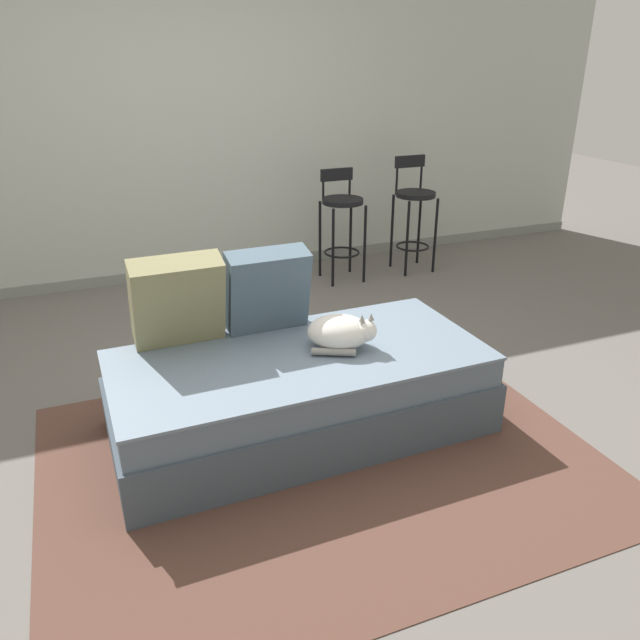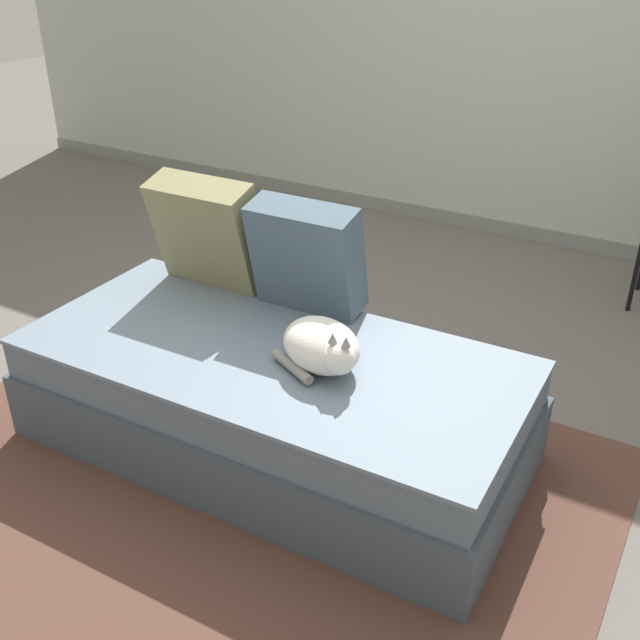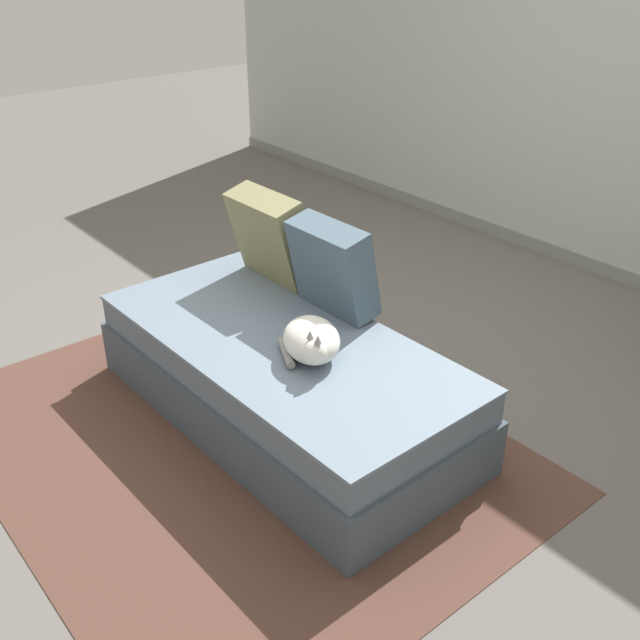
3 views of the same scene
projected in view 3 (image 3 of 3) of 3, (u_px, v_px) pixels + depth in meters
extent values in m
plane|color=#66605B|center=(347.00, 386.00, 3.81)|extent=(16.00, 16.00, 0.00)
cube|color=#B7BCB2|center=(634.00, 70.00, 4.45)|extent=(8.00, 0.10, 2.60)
cube|color=gray|center=(592.00, 265.00, 5.02)|extent=(8.00, 0.02, 0.09)
cube|color=brown|center=(232.00, 440.00, 3.42)|extent=(2.58, 1.99, 0.01)
cube|color=#44505B|center=(283.00, 392.00, 3.52)|extent=(1.90, 0.93, 0.27)
cube|color=slate|center=(282.00, 353.00, 3.42)|extent=(1.86, 0.89, 0.16)
cube|color=slate|center=(282.00, 339.00, 3.38)|extent=(1.87, 0.90, 0.02)
cube|color=#847F56|center=(272.00, 236.00, 3.81)|extent=(0.46, 0.28, 0.48)
cube|color=#4C6070|center=(333.00, 268.00, 3.50)|extent=(0.44, 0.25, 0.46)
ellipsoid|color=white|center=(312.00, 340.00, 3.20)|extent=(0.39, 0.36, 0.17)
sphere|color=white|center=(314.00, 352.00, 3.07)|extent=(0.11, 0.11, 0.11)
cone|color=gray|center=(310.00, 334.00, 3.05)|extent=(0.03, 0.03, 0.04)
cone|color=gray|center=(318.00, 339.00, 3.01)|extent=(0.03, 0.03, 0.04)
cylinder|color=gray|center=(286.00, 352.00, 3.22)|extent=(0.21, 0.13, 0.04)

